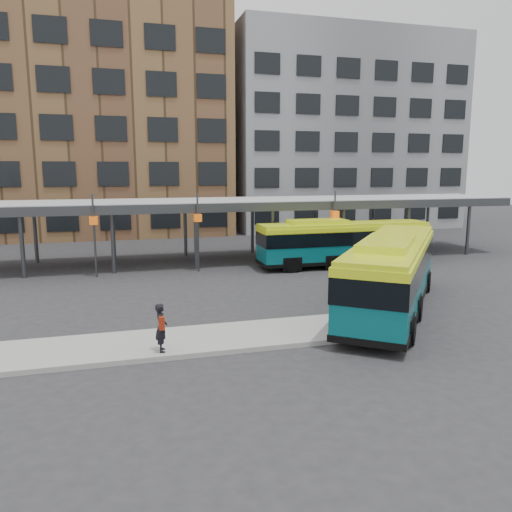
{
  "coord_description": "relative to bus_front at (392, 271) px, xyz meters",
  "views": [
    {
      "loc": [
        -7.69,
        -20.21,
        6.2
      ],
      "look_at": [
        -0.9,
        4.1,
        1.8
      ],
      "focal_mm": 35.0,
      "sensor_mm": 36.0,
      "label": 1
    }
  ],
  "objects": [
    {
      "name": "building_grey",
      "position": [
        12.1,
        33.08,
        8.21
      ],
      "size": [
        24.0,
        14.0,
        20.0
      ],
      "primitive_type": "cube",
      "color": "slate",
      "rests_on": "ground"
    },
    {
      "name": "building_brick",
      "position": [
        -13.9,
        33.08,
        9.21
      ],
      "size": [
        26.0,
        14.0,
        22.0
      ],
      "primitive_type": "cube",
      "color": "brown",
      "rests_on": "ground"
    },
    {
      "name": "bus_front",
      "position": [
        0.0,
        0.0,
        0.0
      ],
      "size": [
        9.76,
        11.44,
        3.44
      ],
      "rotation": [
        0.0,
        0.0,
        0.91
      ],
      "color": "#08575D",
      "rests_on": "ground"
    },
    {
      "name": "bike_rack",
      "position": [
        8.52,
        13.04,
        -1.31
      ],
      "size": [
        4.89,
        1.38,
        1.07
      ],
      "color": "slate",
      "rests_on": "ground"
    },
    {
      "name": "boarding_island",
      "position": [
        -9.4,
        -1.92,
        -1.7
      ],
      "size": [
        14.0,
        3.0,
        0.18
      ],
      "primitive_type": "cube",
      "color": "gray",
      "rests_on": "ground"
    },
    {
      "name": "ground",
      "position": [
        -3.9,
        1.08,
        -1.79
      ],
      "size": [
        120.0,
        120.0,
        0.0
      ],
      "primitive_type": "plane",
      "color": "#28282B",
      "rests_on": "ground"
    },
    {
      "name": "pedestrian",
      "position": [
        -10.34,
        -2.95,
        -0.77
      ],
      "size": [
        0.4,
        0.64,
        1.65
      ],
      "rotation": [
        0.0,
        0.0,
        1.56
      ],
      "color": "black",
      "rests_on": "boarding_island"
    },
    {
      "name": "bus_rear",
      "position": [
        2.36,
        9.98,
        -0.19
      ],
      "size": [
        11.13,
        2.53,
        3.07
      ],
      "rotation": [
        0.0,
        0.0,
        0.0
      ],
      "color": "#08575D",
      "rests_on": "ground"
    },
    {
      "name": "canopy",
      "position": [
        -3.95,
        13.95,
        2.12
      ],
      "size": [
        40.0,
        6.53,
        4.8
      ],
      "color": "#999B9E",
      "rests_on": "ground"
    }
  ]
}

